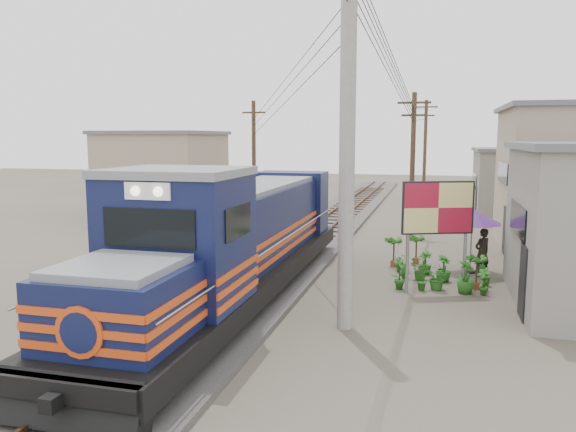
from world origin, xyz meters
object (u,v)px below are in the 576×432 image
(billboard, at_px, (438,211))
(vendor, at_px, (482,252))
(locomotive, at_px, (235,244))
(market_umbrella, at_px, (472,217))

(billboard, distance_m, vendor, 3.45)
(locomotive, xyz_separation_m, market_umbrella, (6.94, 5.55, 0.29))
(market_umbrella, bearing_deg, vendor, -50.07)
(locomotive, bearing_deg, vendor, 35.06)
(vendor, bearing_deg, market_umbrella, -90.17)
(billboard, bearing_deg, vendor, 37.56)
(locomotive, distance_m, vendor, 8.96)
(billboard, relative_size, vendor, 2.06)
(billboard, height_order, vendor, billboard)
(locomotive, distance_m, market_umbrella, 8.89)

